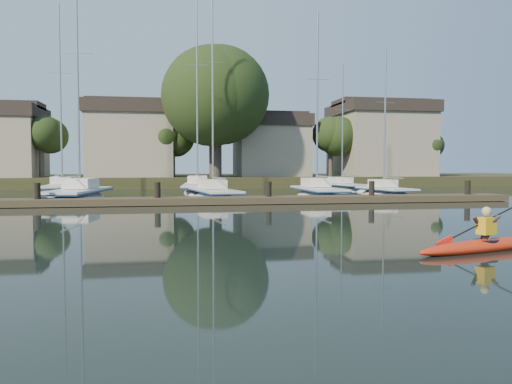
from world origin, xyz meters
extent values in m
plane|color=black|center=(0.00, 0.00, 0.00)|extent=(160.00, 160.00, 0.00)
ellipsoid|color=#D64410|center=(5.37, -1.86, 0.10)|extent=(4.65, 1.93, 0.35)
cylinder|color=black|center=(5.22, -1.90, 0.22)|extent=(0.87, 0.87, 0.09)
imported|color=#312B2F|center=(5.22, -1.90, 0.59)|extent=(0.34, 0.42, 1.01)
cube|color=gold|center=(5.22, -1.90, 0.60)|extent=(0.46, 0.39, 0.41)
sphere|color=tan|center=(5.22, -1.90, 0.95)|extent=(0.23, 0.23, 0.23)
cube|color=#493E2A|center=(0.00, 14.00, 0.20)|extent=(34.00, 2.00, 0.35)
cylinder|color=black|center=(-9.00, 14.00, 0.30)|extent=(0.32, 0.32, 1.80)
cylinder|color=black|center=(-3.00, 14.00, 0.30)|extent=(0.32, 0.32, 1.80)
cylinder|color=black|center=(3.00, 14.00, 0.30)|extent=(0.32, 0.32, 1.80)
cylinder|color=black|center=(9.00, 14.00, 0.30)|extent=(0.32, 0.32, 1.80)
cylinder|color=black|center=(15.00, 14.00, 0.30)|extent=(0.32, 0.32, 1.80)
ellipsoid|color=white|center=(-7.74, 18.30, -0.38)|extent=(3.44, 9.48, 2.07)
cube|color=white|center=(-7.74, 18.30, 0.60)|extent=(3.12, 7.81, 0.15)
cube|color=navy|center=(-7.74, 18.30, 0.51)|extent=(3.23, 8.01, 0.09)
cube|color=silver|center=(-7.67, 18.85, 1.00)|extent=(1.84, 2.77, 0.60)
cylinder|color=#9EA0A5|center=(-7.71, 18.57, 7.20)|extent=(0.13, 0.13, 13.08)
cylinder|color=#9EA0A5|center=(-7.92, 16.92, 1.47)|extent=(0.53, 3.50, 0.09)
cylinder|color=#9EA0A5|center=(-7.71, 18.57, 8.77)|extent=(1.73, 0.25, 0.03)
ellipsoid|color=white|center=(0.39, 18.41, -0.35)|extent=(3.30, 9.10, 1.88)
cube|color=white|center=(0.39, 18.41, 0.54)|extent=(2.98, 7.50, 0.14)
cube|color=navy|center=(0.39, 18.41, 0.46)|extent=(3.08, 7.68, 0.08)
cube|color=silver|center=(0.31, 18.94, 0.91)|extent=(1.72, 2.66, 0.54)
cylinder|color=#9EA0A5|center=(0.35, 18.68, 7.02)|extent=(0.12, 0.12, 12.85)
cylinder|color=#9EA0A5|center=(0.57, 17.09, 1.33)|extent=(0.55, 3.36, 0.08)
cylinder|color=#9EA0A5|center=(0.35, 18.68, 8.56)|extent=(1.57, 0.25, 0.03)
ellipsoid|color=white|center=(7.29, 18.83, -0.37)|extent=(2.24, 8.37, 1.98)
cube|color=white|center=(7.29, 18.83, 0.57)|extent=(2.13, 6.86, 0.15)
cube|color=navy|center=(7.29, 18.83, 0.49)|extent=(2.21, 7.03, 0.08)
cube|color=silver|center=(7.29, 19.33, 0.96)|extent=(1.48, 2.35, 0.57)
cylinder|color=#9EA0A5|center=(7.29, 19.08, 6.37)|extent=(0.13, 0.13, 11.49)
cylinder|color=#9EA0A5|center=(7.28, 17.57, 1.41)|extent=(0.10, 3.18, 0.08)
cylinder|color=#9EA0A5|center=(7.29, 19.08, 7.75)|extent=(1.67, 0.04, 0.03)
ellipsoid|color=white|center=(12.21, 19.21, -0.33)|extent=(2.61, 6.74, 1.78)
cube|color=white|center=(12.21, 19.21, 0.52)|extent=(2.40, 5.55, 0.13)
cube|color=navy|center=(12.21, 19.21, 0.44)|extent=(2.49, 5.69, 0.08)
cube|color=silver|center=(12.18, 19.60, 0.86)|extent=(1.49, 1.96, 0.52)
cylinder|color=#9EA0A5|center=(12.20, 19.41, 5.26)|extent=(0.11, 0.11, 9.39)
cylinder|color=#9EA0A5|center=(12.31, 18.23, 1.27)|extent=(0.32, 2.49, 0.08)
cylinder|color=#9EA0A5|center=(12.20, 19.41, 6.39)|extent=(1.50, 0.18, 0.03)
ellipsoid|color=white|center=(-10.42, 26.88, -0.37)|extent=(2.78, 9.54, 1.99)
cube|color=white|center=(-10.42, 26.88, 0.58)|extent=(2.57, 7.84, 0.15)
cube|color=navy|center=(-10.42, 26.88, 0.49)|extent=(2.67, 8.03, 0.08)
cube|color=silver|center=(-10.45, 27.44, 0.96)|extent=(1.63, 2.72, 0.58)
cylinder|color=#9EA0A5|center=(-10.43, 27.16, 7.43)|extent=(0.13, 0.13, 13.61)
cylinder|color=#9EA0A5|center=(-10.33, 25.47, 1.41)|extent=(0.31, 3.58, 0.08)
cylinder|color=#9EA0A5|center=(-10.43, 27.16, 9.06)|extent=(1.67, 0.14, 0.03)
ellipsoid|color=white|center=(-0.21, 26.23, -0.37)|extent=(3.08, 10.80, 2.02)
cube|color=white|center=(-0.21, 26.23, 0.59)|extent=(2.82, 8.88, 0.15)
cube|color=navy|center=(-0.21, 26.23, 0.50)|extent=(2.93, 9.10, 0.09)
cube|color=silver|center=(-0.16, 26.86, 0.98)|extent=(1.73, 3.09, 0.59)
cylinder|color=#9EA0A5|center=(-0.18, 26.55, 8.10)|extent=(0.13, 0.13, 14.92)
cylinder|color=#9EA0A5|center=(-0.34, 24.63, 1.44)|extent=(0.41, 4.04, 0.09)
cylinder|color=#9EA0A5|center=(-0.18, 26.55, 9.89)|extent=(1.70, 0.17, 0.03)
ellipsoid|color=white|center=(12.14, 27.44, -0.32)|extent=(3.23, 7.57, 1.74)
cube|color=white|center=(12.14, 27.44, 0.50)|extent=(2.90, 6.25, 0.13)
cube|color=navy|center=(12.14, 27.44, 0.43)|extent=(3.00, 6.41, 0.07)
cube|color=silver|center=(12.06, 27.87, 0.84)|extent=(1.64, 2.26, 0.50)
cylinder|color=#9EA0A5|center=(12.10, 27.66, 5.60)|extent=(0.11, 0.11, 10.09)
cylinder|color=#9EA0A5|center=(12.35, 26.36, 1.24)|extent=(0.58, 2.76, 0.07)
cylinder|color=#9EA0A5|center=(12.10, 27.66, 6.81)|extent=(1.45, 0.29, 0.03)
cube|color=#2A3118|center=(0.00, 44.00, 0.50)|extent=(90.00, 24.00, 1.00)
cube|color=gray|center=(-18.00, 38.00, 3.75)|extent=(7.00, 7.00, 5.50)
cube|color=#2D2420|center=(-18.00, 38.00, 7.10)|extent=(7.35, 7.35, 1.20)
cube|color=gray|center=(-6.00, 38.00, 4.00)|extent=(8.00, 8.00, 6.00)
cube|color=#2D2420|center=(-6.00, 38.00, 7.60)|extent=(8.40, 8.40, 1.20)
cube|color=gray|center=(8.00, 38.00, 3.50)|extent=(7.00, 7.00, 5.00)
cube|color=#2D2420|center=(8.00, 38.00, 6.60)|extent=(7.35, 7.35, 1.20)
cube|color=gray|center=(20.00, 38.00, 4.25)|extent=(9.00, 9.00, 6.50)
cube|color=#2D2420|center=(20.00, 38.00, 8.10)|extent=(9.45, 9.45, 1.20)
cylinder|color=#433A36|center=(2.00, 35.00, 3.50)|extent=(1.20, 1.20, 5.00)
sphere|color=black|center=(2.00, 35.00, 8.50)|extent=(8.50, 8.50, 8.50)
cylinder|color=#433A36|center=(-14.00, 36.00, 2.50)|extent=(0.48, 0.48, 3.00)
sphere|color=black|center=(-14.00, 36.00, 5.00)|extent=(3.40, 3.40, 3.40)
cylinder|color=#433A36|center=(-2.00, 35.50, 2.40)|extent=(0.38, 0.38, 2.80)
sphere|color=black|center=(-2.00, 35.50, 4.60)|extent=(2.72, 2.72, 2.72)
cylinder|color=#433A36|center=(14.00, 36.50, 2.60)|extent=(0.50, 0.50, 3.20)
sphere|color=black|center=(14.00, 36.50, 5.25)|extent=(3.57, 3.57, 3.57)
cylinder|color=#433A36|center=(24.00, 35.00, 2.30)|extent=(0.41, 0.41, 2.60)
sphere|color=black|center=(24.00, 35.00, 4.45)|extent=(2.89, 2.89, 2.89)
camera|label=1|loc=(-2.37, -12.83, 2.06)|focal=35.00mm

